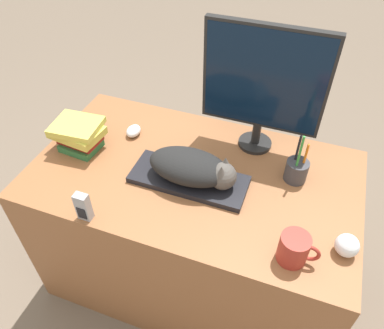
# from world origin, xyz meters

# --- Properties ---
(desk) EXTENTS (1.31, 0.75, 0.74)m
(desk) POSITION_xyz_m (0.00, 0.38, 0.37)
(desk) COLOR brown
(desk) RESTS_ON ground_plane
(keyboard) EXTENTS (0.46, 0.18, 0.02)m
(keyboard) POSITION_xyz_m (-0.00, 0.33, 0.76)
(keyboard) COLOR black
(keyboard) RESTS_ON desk
(cat) EXTENTS (0.34, 0.18, 0.12)m
(cat) POSITION_xyz_m (0.02, 0.33, 0.82)
(cat) COLOR black
(cat) RESTS_ON keyboard
(monitor) EXTENTS (0.48, 0.14, 0.53)m
(monitor) POSITION_xyz_m (0.19, 0.63, 1.05)
(monitor) COLOR black
(monitor) RESTS_ON desk
(computer_mouse) EXTENTS (0.06, 0.08, 0.04)m
(computer_mouse) POSITION_xyz_m (-0.33, 0.51, 0.76)
(computer_mouse) COLOR silver
(computer_mouse) RESTS_ON desk
(coffee_mug) EXTENTS (0.13, 0.10, 0.11)m
(coffee_mug) POSITION_xyz_m (0.43, 0.12, 0.80)
(coffee_mug) COLOR #9E2D23
(coffee_mug) RESTS_ON desk
(pen_cup) EXTENTS (0.09, 0.09, 0.23)m
(pen_cup) POSITION_xyz_m (0.38, 0.48, 0.79)
(pen_cup) COLOR #38383D
(pen_cup) RESTS_ON desk
(baseball) EXTENTS (0.08, 0.08, 0.08)m
(baseball) POSITION_xyz_m (0.59, 0.20, 0.78)
(baseball) COLOR silver
(baseball) RESTS_ON desk
(phone) EXTENTS (0.05, 0.03, 0.12)m
(phone) POSITION_xyz_m (-0.28, 0.03, 0.80)
(phone) COLOR #99999E
(phone) RESTS_ON desk
(book_stack) EXTENTS (0.22, 0.18, 0.12)m
(book_stack) POSITION_xyz_m (-0.51, 0.36, 0.81)
(book_stack) COLOR #2D6B38
(book_stack) RESTS_ON desk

